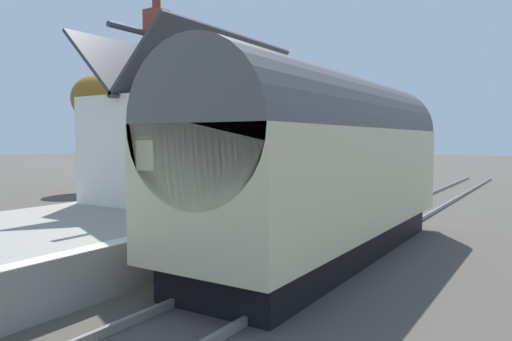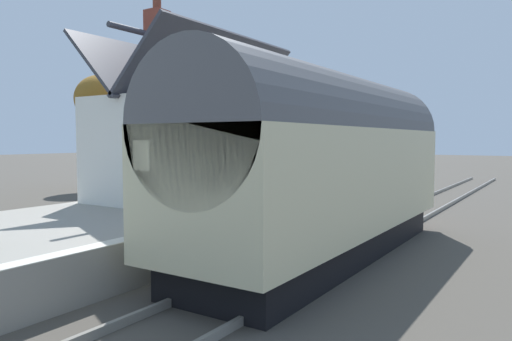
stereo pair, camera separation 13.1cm
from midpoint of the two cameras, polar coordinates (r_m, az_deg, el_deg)
ground_plane at (r=11.78m, az=3.75°, el=-9.79°), size 160.00×160.00×0.00m
platform at (r=13.88m, az=-10.19°, el=-5.86°), size 32.00×5.60×0.91m
platform_edge_coping at (r=12.20m, az=-1.11°, el=-4.92°), size 32.00×0.36×0.02m
rail_near at (r=11.10m, az=11.23°, el=-10.33°), size 52.00×0.08×0.14m
rail_far at (r=11.68m, az=4.54°, el=-9.56°), size 52.00×0.08×0.14m
train at (r=11.19m, az=8.19°, el=0.95°), size 9.95×2.73×4.32m
station_building at (r=15.23m, az=-8.30°, el=3.13°), size 6.29×3.81×5.92m
planter_bench_right at (r=13.09m, az=-0.46°, el=-2.65°), size 0.40×0.40×0.76m
planter_under_sign at (r=20.71m, az=7.06°, el=-0.62°), size 1.03×0.32×0.59m
planter_edge_far at (r=23.41m, az=12.43°, el=-0.21°), size 0.90×0.32×0.57m
tree_distant at (r=28.25m, az=-18.62°, el=7.97°), size 2.93×2.68×6.36m
tree_behind_building at (r=23.43m, az=-10.23°, el=9.01°), size 4.51×4.28×7.63m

